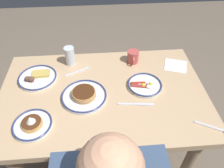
% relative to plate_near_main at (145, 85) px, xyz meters
% --- Properties ---
extents(ground_plane, '(6.00, 6.00, 0.00)m').
position_rel_plate_near_main_xyz_m(ground_plane, '(0.27, 0.03, -0.77)').
color(ground_plane, '#6E5F50').
extents(dining_table, '(1.28, 0.82, 0.76)m').
position_rel_plate_near_main_xyz_m(dining_table, '(0.27, 0.03, -0.13)').
color(dining_table, tan).
rests_on(dining_table, ground_plane).
extents(plate_near_main, '(0.22, 0.22, 0.04)m').
position_rel_plate_near_main_xyz_m(plate_near_main, '(0.00, 0.00, 0.00)').
color(plate_near_main, silver).
rests_on(plate_near_main, dining_table).
extents(plate_center_pancakes, '(0.27, 0.27, 0.05)m').
position_rel_plate_near_main_xyz_m(plate_center_pancakes, '(0.38, 0.07, 0.01)').
color(plate_center_pancakes, white).
rests_on(plate_center_pancakes, dining_table).
extents(plate_far_companion, '(0.25, 0.25, 0.05)m').
position_rel_plate_near_main_xyz_m(plate_far_companion, '(0.69, -0.12, 0.00)').
color(plate_far_companion, white).
rests_on(plate_far_companion, dining_table).
extents(plate_far_side, '(0.21, 0.21, 0.08)m').
position_rel_plate_near_main_xyz_m(plate_far_side, '(0.65, 0.25, 0.01)').
color(plate_far_side, white).
rests_on(plate_far_side, dining_table).
extents(coffee_mug, '(0.08, 0.11, 0.09)m').
position_rel_plate_near_main_xyz_m(coffee_mug, '(0.04, -0.26, 0.03)').
color(coffee_mug, '#BF4C47').
rests_on(coffee_mug, dining_table).
extents(drinking_glass, '(0.07, 0.07, 0.13)m').
position_rel_plate_near_main_xyz_m(drinking_glass, '(0.48, -0.28, 0.05)').
color(drinking_glass, silver).
rests_on(drinking_glass, dining_table).
extents(paper_napkin, '(0.19, 0.18, 0.00)m').
position_rel_plate_near_main_xyz_m(paper_napkin, '(-0.26, -0.19, -0.01)').
color(paper_napkin, white).
rests_on(paper_napkin, dining_table).
extents(fork_near, '(0.18, 0.09, 0.01)m').
position_rel_plate_near_main_xyz_m(fork_near, '(0.43, -0.18, -0.01)').
color(fork_near, silver).
rests_on(fork_near, dining_table).
extents(butter_knife, '(0.22, 0.04, 0.01)m').
position_rel_plate_near_main_xyz_m(butter_knife, '(0.08, 0.15, -0.01)').
color(butter_knife, silver).
rests_on(butter_knife, dining_table).
extents(tea_spoon, '(0.17, 0.10, 0.01)m').
position_rel_plate_near_main_xyz_m(tea_spoon, '(-0.32, 0.35, -0.01)').
color(tea_spoon, silver).
rests_on(tea_spoon, dining_table).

